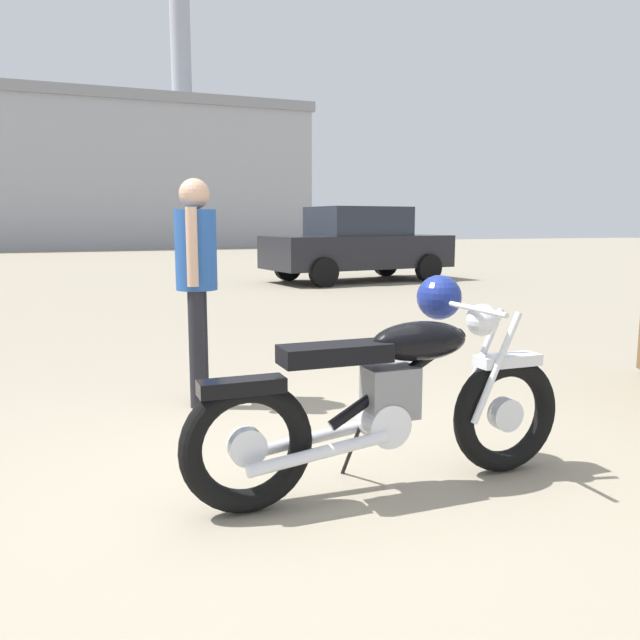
{
  "coord_description": "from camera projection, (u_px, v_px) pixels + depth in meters",
  "views": [
    {
      "loc": [
        -0.96,
        -3.06,
        1.36
      ],
      "look_at": [
        0.36,
        0.97,
        0.71
      ],
      "focal_mm": 36.51,
      "sensor_mm": 36.0,
      "label": 1
    }
  ],
  "objects": [
    {
      "name": "ground_plane",
      "position": [
        312.0,
        485.0,
        3.38
      ],
      "size": [
        80.0,
        80.0,
        0.0
      ],
      "primitive_type": "plane",
      "color": "gray"
    },
    {
      "name": "vintage_motorcycle",
      "position": [
        394.0,
        394.0,
        3.29
      ],
      "size": [
        2.08,
        0.73,
        1.07
      ],
      "rotation": [
        0.0,
        0.0,
        0.05
      ],
      "color": "black",
      "rests_on": "ground_plane"
    },
    {
      "name": "bystander",
      "position": [
        196.0,
        268.0,
        4.73
      ],
      "size": [
        0.3,
        0.45,
        1.66
      ],
      "rotation": [
        0.0,
        0.0,
        2.88
      ],
      "color": "black",
      "rests_on": "ground_plane"
    },
    {
      "name": "dark_sedan_left",
      "position": [
        358.0,
        244.0,
        14.7
      ],
      "size": [
        4.44,
        2.48,
        1.67
      ],
      "rotation": [
        0.0,
        0.0,
        3.32
      ],
      "color": "black",
      "rests_on": "ground_plane"
    },
    {
      "name": "industrial_building",
      "position": [
        75.0,
        174.0,
        34.37
      ],
      "size": [
        24.27,
        11.56,
        15.45
      ],
      "rotation": [
        0.0,
        0.0,
        0.08
      ],
      "color": "#9EA0A8",
      "rests_on": "ground_plane"
    }
  ]
}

